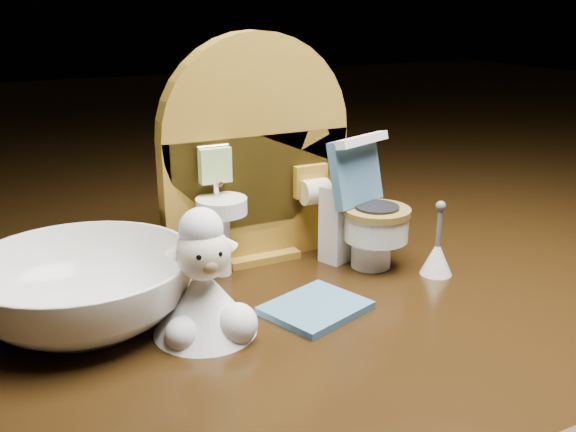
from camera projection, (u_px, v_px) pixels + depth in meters
name	position (u px, v px, depth m)	size (l,w,h in m)	color
backdrop_panel	(255.00, 164.00, 0.42)	(0.13, 0.05, 0.15)	olive
toy_toilet	(362.00, 218.00, 0.42)	(0.05, 0.06, 0.09)	white
bath_mat	(316.00, 308.00, 0.36)	(0.05, 0.04, 0.00)	teal
toilet_brush	(437.00, 255.00, 0.41)	(0.02, 0.02, 0.05)	white
plush_lamb	(205.00, 291.00, 0.33)	(0.06, 0.06, 0.07)	white
ceramic_bowl	(83.00, 290.00, 0.35)	(0.12, 0.12, 0.04)	white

